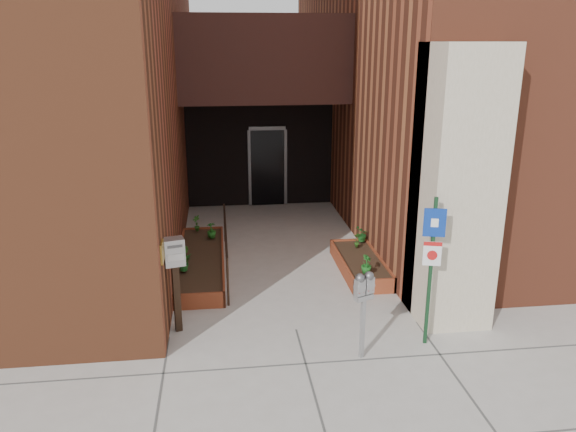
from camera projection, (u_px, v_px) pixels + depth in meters
name	position (u px, v px, depth m)	size (l,w,h in m)	color
ground	(296.00, 330.00, 8.96)	(80.00, 80.00, 0.00)	#9E9991
architecture	(252.00, 17.00, 13.98)	(20.00, 14.60, 10.00)	brown
planter_left	(202.00, 263.00, 11.29)	(0.90, 3.60, 0.30)	brown
planter_right	(360.00, 265.00, 11.19)	(0.80, 2.20, 0.30)	brown
handrail	(226.00, 234.00, 11.12)	(0.04, 3.34, 0.90)	black
parking_meter	(364.00, 292.00, 7.88)	(0.31, 0.21, 1.34)	#959597
sign_post	(432.00, 256.00, 8.14)	(0.31, 0.11, 2.31)	#13341B
payment_dropbox	(175.00, 265.00, 8.62)	(0.35, 0.30, 1.55)	black
shrub_left_a	(184.00, 262.00, 10.46)	(0.29, 0.29, 0.32)	#1B5F1F
shrub_left_b	(185.00, 255.00, 10.78)	(0.19, 0.19, 0.34)	#28621C
shrub_left_c	(212.00, 230.00, 12.21)	(0.20, 0.20, 0.35)	#1E621C
shrub_left_d	(197.00, 223.00, 12.64)	(0.19, 0.19, 0.37)	#28631C
shrub_right_a	(367.00, 264.00, 10.33)	(0.20, 0.20, 0.35)	#18571A
shrub_right_b	(357.00, 240.00, 11.66)	(0.17, 0.17, 0.32)	#275C1A
shrub_right_c	(362.00, 234.00, 11.98)	(0.29, 0.29, 0.32)	#19591E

